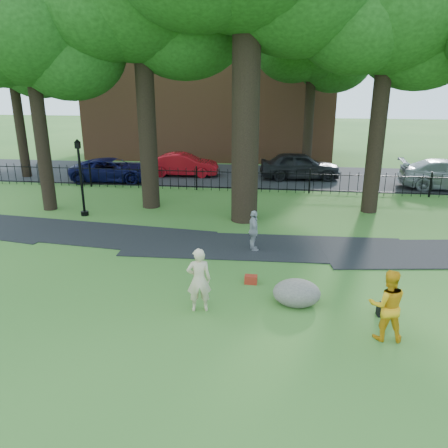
# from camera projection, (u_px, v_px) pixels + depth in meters

# --- Properties ---
(ground) EXTENTS (120.00, 120.00, 0.00)m
(ground) POSITION_uv_depth(u_px,v_px,m) (222.00, 297.00, 11.99)
(ground) COLOR #2B5A1F
(ground) RESTS_ON ground
(footpath) EXTENTS (36.07, 3.85, 0.03)m
(footpath) POSITION_uv_depth(u_px,v_px,m) (265.00, 247.00, 15.54)
(footpath) COLOR black
(footpath) RESTS_ON ground
(street) EXTENTS (80.00, 7.00, 0.02)m
(street) POSITION_uv_depth(u_px,v_px,m) (256.00, 176.00, 27.05)
(street) COLOR black
(street) RESTS_ON ground
(iron_fence) EXTENTS (44.00, 0.04, 1.20)m
(iron_fence) POSITION_uv_depth(u_px,v_px,m) (252.00, 181.00, 23.10)
(iron_fence) COLOR black
(iron_fence) RESTS_ON ground
(brick_building) EXTENTS (18.00, 8.00, 12.00)m
(brick_building) POSITION_uv_depth(u_px,v_px,m) (212.00, 75.00, 33.18)
(brick_building) COLOR brown
(brick_building) RESTS_ON ground
(tree_row) EXTENTS (26.82, 7.96, 12.42)m
(tree_row) POSITION_uv_depth(u_px,v_px,m) (263.00, 14.00, 17.27)
(tree_row) COLOR black
(tree_row) RESTS_ON ground
(woman) EXTENTS (0.70, 0.54, 1.71)m
(woman) POSITION_uv_depth(u_px,v_px,m) (199.00, 280.00, 11.07)
(woman) COLOR beige
(woman) RESTS_ON ground
(man) EXTENTS (0.84, 0.66, 1.71)m
(man) POSITION_uv_depth(u_px,v_px,m) (387.00, 305.00, 9.84)
(man) COLOR orange
(man) RESTS_ON ground
(pedestrian) EXTENTS (0.58, 0.92, 1.45)m
(pedestrian) POSITION_uv_depth(u_px,v_px,m) (254.00, 231.00, 15.04)
(pedestrian) COLOR #9B9A9E
(pedestrian) RESTS_ON ground
(boulder) EXTENTS (1.27, 0.96, 0.74)m
(boulder) POSITION_uv_depth(u_px,v_px,m) (297.00, 291.00, 11.54)
(boulder) COLOR #5B554C
(boulder) RESTS_ON ground
(lamppost) EXTENTS (0.33, 0.33, 3.34)m
(lamppost) POSITION_uv_depth(u_px,v_px,m) (81.00, 179.00, 18.71)
(lamppost) COLOR black
(lamppost) RESTS_ON ground
(backpack) EXTENTS (0.39, 0.27, 0.27)m
(backpack) POSITION_uv_depth(u_px,v_px,m) (384.00, 311.00, 11.02)
(backpack) COLOR black
(backpack) RESTS_ON ground
(red_bag) EXTENTS (0.37, 0.24, 0.25)m
(red_bag) POSITION_uv_depth(u_px,v_px,m) (251.00, 280.00, 12.76)
(red_bag) COLOR maroon
(red_bag) RESTS_ON ground
(red_sedan) EXTENTS (4.30, 1.68, 1.40)m
(red_sedan) POSITION_uv_depth(u_px,v_px,m) (183.00, 165.00, 26.91)
(red_sedan) COLOR #AC0D16
(red_sedan) RESTS_ON ground
(navy_van) EXTENTS (4.93, 2.55, 1.33)m
(navy_van) POSITION_uv_depth(u_px,v_px,m) (113.00, 170.00, 25.50)
(navy_van) COLOR #0B0C39
(navy_van) RESTS_ON ground
(grey_car) EXTENTS (4.91, 2.44, 1.61)m
(grey_car) POSITION_uv_depth(u_px,v_px,m) (300.00, 166.00, 26.01)
(grey_car) COLOR black
(grey_car) RESTS_ON ground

